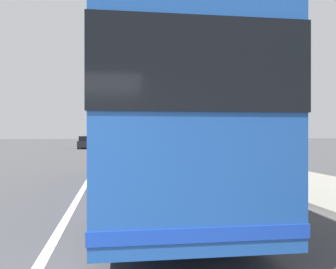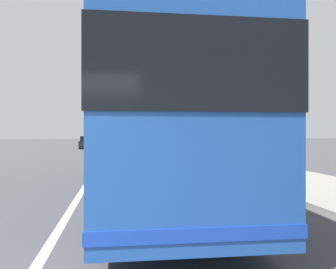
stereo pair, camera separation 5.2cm
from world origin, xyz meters
name	(u,v)px [view 1 (the left image)]	position (x,y,z in m)	size (l,w,h in m)	color
sidewalk_curb	(281,177)	(10.00, -7.07, 0.07)	(110.00, 3.60, 0.14)	gray
lane_divider_line	(86,184)	(10.00, 0.00, 0.00)	(110.00, 0.16, 0.01)	silver
coach_bus	(155,124)	(8.09, -2.11, 1.98)	(11.96, 2.92, 3.47)	#1E4C9E
car_side_street	(138,149)	(20.34, -2.50, 0.71)	(4.68, 1.82, 1.48)	red
car_far_distant	(86,143)	(37.39, 2.29, 0.67)	(4.51, 1.83, 1.43)	black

